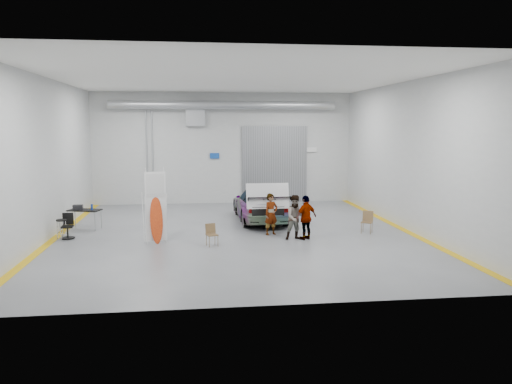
{
  "coord_description": "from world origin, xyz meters",
  "views": [
    {
      "loc": [
        -1.55,
        -19.18,
        4.21
      ],
      "look_at": [
        0.92,
        1.06,
        1.5
      ],
      "focal_mm": 35.0,
      "sensor_mm": 36.0,
      "label": 1
    }
  ],
  "objects": [
    {
      "name": "person_a",
      "position": [
        1.35,
        -0.33,
        0.81
      ],
      "size": [
        0.7,
        0.61,
        1.62
      ],
      "primitive_type": "imported",
      "rotation": [
        0.0,
        0.0,
        0.47
      ],
      "color": "brown",
      "rests_on": "ground"
    },
    {
      "name": "work_table",
      "position": [
        -6.15,
        1.64,
        0.81
      ],
      "size": [
        1.41,
        0.99,
        1.05
      ],
      "rotation": [
        0.0,
        0.0,
        -0.3
      ],
      "color": "#989AA0",
      "rests_on": "ground"
    },
    {
      "name": "ground",
      "position": [
        0.0,
        0.0,
        0.0
      ],
      "size": [
        16.0,
        16.0,
        0.0
      ],
      "primitive_type": "plane",
      "color": "slate",
      "rests_on": "ground"
    },
    {
      "name": "person_b",
      "position": [
        2.13,
        -1.31,
        0.84
      ],
      "size": [
        0.87,
        0.7,
        1.68
      ],
      "primitive_type": "imported",
      "rotation": [
        0.0,
        0.0,
        0.09
      ],
      "color": "slate",
      "rests_on": "ground"
    },
    {
      "name": "surfboard_display",
      "position": [
        -3.04,
        -1.32,
        1.11
      ],
      "size": [
        0.75,
        0.38,
        2.75
      ],
      "rotation": [
        0.0,
        0.0,
        0.31
      ],
      "color": "white",
      "rests_on": "ground"
    },
    {
      "name": "shop_stool",
      "position": [
        -6.53,
        -0.23,
        0.38
      ],
      "size": [
        0.39,
        0.39,
        0.76
      ],
      "rotation": [
        0.0,
        0.0,
        -0.02
      ],
      "color": "black",
      "rests_on": "ground"
    },
    {
      "name": "trunk_lid",
      "position": [
        1.31,
        0.37,
        1.49
      ],
      "size": [
        1.72,
        1.04,
        0.04
      ],
      "primitive_type": "cube",
      "color": "silver",
      "rests_on": "sedan_car"
    },
    {
      "name": "folding_chair_near",
      "position": [
        -1.0,
        -1.91,
        0.24
      ],
      "size": [
        0.46,
        0.48,
        0.78
      ],
      "rotation": [
        0.0,
        0.0,
        0.3
      ],
      "color": "brown",
      "rests_on": "ground"
    },
    {
      "name": "sedan_car",
      "position": [
        1.31,
        2.67,
        0.74
      ],
      "size": [
        2.2,
        5.14,
        1.47
      ],
      "primitive_type": "imported",
      "rotation": [
        0.0,
        0.0,
        3.17
      ],
      "color": "white",
      "rests_on": "ground"
    },
    {
      "name": "room_shell",
      "position": [
        0.24,
        2.22,
        4.08
      ],
      "size": [
        14.02,
        16.18,
        6.01
      ],
      "color": "#B3B6B8",
      "rests_on": "ground"
    },
    {
      "name": "folding_chair_far",
      "position": [
        5.14,
        -0.52,
        0.27
      ],
      "size": [
        0.56,
        0.6,
        0.87
      ],
      "rotation": [
        0.0,
        0.0,
        -0.53
      ],
      "color": "brown",
      "rests_on": "ground"
    },
    {
      "name": "person_c",
      "position": [
        2.51,
        -1.32,
        0.83
      ],
      "size": [
        1.03,
        0.82,
        1.66
      ],
      "primitive_type": "imported",
      "rotation": [
        0.0,
        0.0,
        3.66
      ],
      "color": "brown",
      "rests_on": "ground"
    },
    {
      "name": "office_chair",
      "position": [
        -6.34,
        -0.07,
        0.41
      ],
      "size": [
        0.5,
        0.5,
        0.94
      ],
      "rotation": [
        0.0,
        0.0,
        0.07
      ],
      "color": "black",
      "rests_on": "ground"
    }
  ]
}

